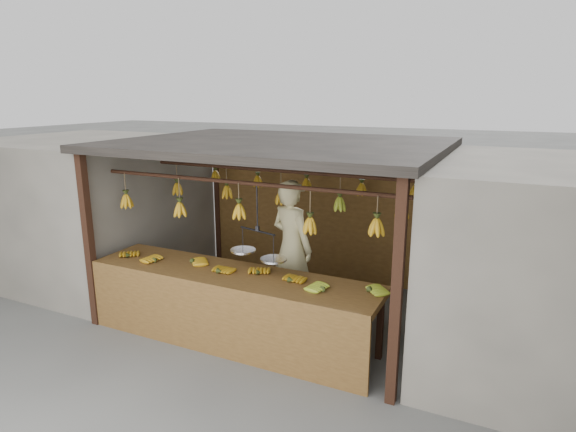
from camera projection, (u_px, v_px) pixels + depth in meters
The scene contains 9 objects.
ground at pixel (279, 307), 6.98m from camera, with size 80.00×80.00×0.00m, color #5B5B57.
stall at pixel (289, 169), 6.78m from camera, with size 4.30×3.30×2.40m.
neighbor_left at pixel (90, 206), 8.20m from camera, with size 3.00×3.00×2.30m, color slate.
neighbor_right at pixel (576, 271), 5.19m from camera, with size 3.00×3.00×2.30m, color slate.
counter at pixel (227, 291), 5.76m from camera, with size 3.71×0.85×0.96m.
hanging_bananas at pixel (278, 197), 6.58m from camera, with size 3.60×2.26×0.38m.
balance_scale at pixel (258, 252), 5.72m from camera, with size 0.79×0.44×0.87m.
vendor at pixel (292, 247), 6.65m from camera, with size 0.69×0.45×1.90m, color beige.
bag_bundles at pixel (437, 234), 7.10m from camera, with size 0.08×0.26×1.35m.
Camera 1 is at (2.89, -5.76, 2.99)m, focal length 30.00 mm.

